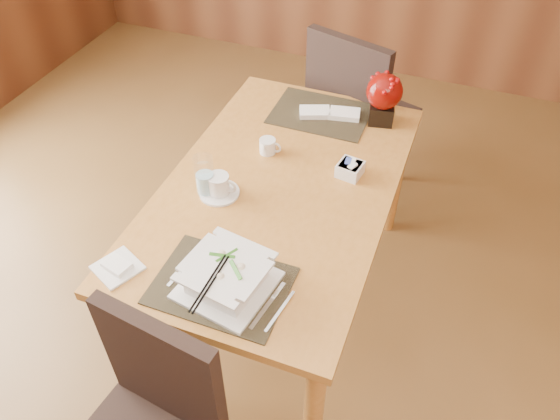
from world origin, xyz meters
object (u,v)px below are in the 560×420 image
at_px(water_glass, 205,176).
at_px(creamer_jug, 268,146).
at_px(soup_setting, 227,277).
at_px(bread_plate, 118,268).
at_px(dining_table, 279,203).
at_px(coffee_cup, 219,186).
at_px(sugar_caddy, 350,169).
at_px(far_chair, 356,109).
at_px(berry_decor, 384,96).

bearing_deg(water_glass, creamer_jug, 68.41).
distance_m(soup_setting, water_glass, 0.49).
bearing_deg(creamer_jug, bread_plate, -105.22).
relative_size(soup_setting, bread_plate, 2.29).
distance_m(dining_table, creamer_jug, 0.26).
distance_m(coffee_cup, sugar_caddy, 0.54).
distance_m(dining_table, far_chair, 0.91).
xyz_separation_m(soup_setting, far_chair, (0.07, 1.45, -0.23)).
bearing_deg(berry_decor, sugar_caddy, -94.02).
bearing_deg(bread_plate, dining_table, 58.71).
xyz_separation_m(coffee_cup, berry_decor, (0.48, 0.72, 0.10)).
distance_m(coffee_cup, water_glass, 0.07).
bearing_deg(dining_table, coffee_cup, -147.56).
relative_size(soup_setting, creamer_jug, 3.60).
bearing_deg(dining_table, sugar_caddy, 34.12).
relative_size(coffee_cup, creamer_jug, 1.77).
relative_size(dining_table, soup_setting, 4.57).
bearing_deg(soup_setting, far_chair, 96.64).
height_order(creamer_jug, sugar_caddy, creamer_jug).
height_order(water_glass, bread_plate, water_glass).
relative_size(bread_plate, far_chair, 0.14).
xyz_separation_m(soup_setting, creamer_jug, (-0.15, 0.74, -0.02)).
bearing_deg(dining_table, bread_plate, -121.29).
xyz_separation_m(sugar_caddy, bread_plate, (-0.62, -0.78, -0.02)).
xyz_separation_m(dining_table, soup_setting, (0.02, -0.55, 0.15)).
bearing_deg(water_glass, soup_setting, -55.41).
relative_size(dining_table, far_chair, 1.45).
height_order(soup_setting, water_glass, water_glass).
distance_m(dining_table, bread_plate, 0.72).
xyz_separation_m(water_glass, creamer_jug, (0.13, 0.33, -0.06)).
xyz_separation_m(coffee_cup, sugar_caddy, (0.45, 0.30, -0.01)).
xyz_separation_m(dining_table, far_chair, (0.09, 0.91, -0.07)).
bearing_deg(bread_plate, sugar_caddy, 51.50).
distance_m(sugar_caddy, berry_decor, 0.44).
height_order(soup_setting, far_chair, far_chair).
height_order(water_glass, far_chair, far_chair).
bearing_deg(bread_plate, water_glass, 76.38).
height_order(bread_plate, far_chair, far_chair).
relative_size(water_glass, creamer_jug, 1.94).
bearing_deg(soup_setting, water_glass, 133.99).
bearing_deg(bread_plate, far_chair, 73.02).
distance_m(berry_decor, far_chair, 0.48).
height_order(berry_decor, far_chair, far_chair).
height_order(coffee_cup, berry_decor, berry_decor).
bearing_deg(soup_setting, sugar_caddy, 81.95).
relative_size(dining_table, berry_decor, 6.20).
bearing_deg(water_glass, sugar_caddy, 31.61).
distance_m(soup_setting, far_chair, 1.47).
xyz_separation_m(soup_setting, berry_decor, (0.25, 1.14, 0.08)).
xyz_separation_m(soup_setting, coffee_cup, (-0.23, 0.42, -0.02)).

